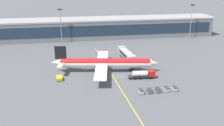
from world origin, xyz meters
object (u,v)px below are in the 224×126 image
Objects in this scene: fuel_tanker at (143,74)px; baggage_cart_4 at (175,89)px; baggage_cart_1 at (150,91)px; baggage_cart_2 at (158,90)px; baggage_cart_3 at (166,89)px; pushback_tug at (59,78)px; main_airliner at (105,63)px; baggage_cart_0 at (141,91)px.

fuel_tanker reaches higher than baggage_cart_4.
baggage_cart_1 is 1.00× the size of baggage_cart_2.
pushback_tug is at bearing 156.53° from baggage_cart_3.
baggage_cart_2 is (16.24, -23.13, -3.21)m from main_airliner.
baggage_cart_1 and baggage_cart_2 have the same top height.
fuel_tanker reaches higher than baggage_cart_3.
baggage_cart_3 is at bearing -178.30° from baggage_cart_4.
fuel_tanker is 13.36m from baggage_cart_2.
main_airliner is 11.59× the size of pushback_tug.
baggage_cart_4 is (8.11, -13.03, -0.96)m from fuel_tanker.
main_airliner is at bearing 112.89° from baggage_cart_0.
fuel_tanker is at bearing -34.30° from main_airliner.
main_airliner is at bearing 18.03° from pushback_tug.
pushback_tug is 1.47× the size of baggage_cart_1.
main_airliner is 4.20× the size of fuel_tanker.
baggage_cart_1 is (-1.49, -13.31, -0.96)m from fuel_tanker.
fuel_tanker is at bearing 110.52° from baggage_cart_3.
main_airliner is 17.09× the size of baggage_cart_2.
main_airliner is 32.39m from baggage_cart_4.
baggage_cart_0 is (29.05, -17.06, -0.07)m from pushback_tug.
baggage_cart_0 and baggage_cart_3 have the same top height.
baggage_cart_0 is at bearing -178.30° from baggage_cart_2.
main_airliner reaches higher than baggage_cart_4.
fuel_tanker is at bearing 121.90° from baggage_cart_4.
pushback_tug is 42.13m from baggage_cart_3.
pushback_tug is at bearing 173.81° from fuel_tanker.
pushback_tug is at bearing -161.97° from main_airliner.
baggage_cart_0 is (-4.69, -13.41, -0.96)m from fuel_tanker.
fuel_tanker reaches higher than baggage_cart_0.
pushback_tug is 36.44m from baggage_cart_1.
baggage_cart_2 is at bearing -82.62° from fuel_tanker.
fuel_tanker is at bearing 97.38° from baggage_cart_2.
baggage_cart_1 is (13.04, -23.22, -3.21)m from main_airliner.
baggage_cart_0 is 12.80m from baggage_cart_4.
baggage_cart_4 is (12.79, 0.38, 0.00)m from baggage_cart_0.
baggage_cart_3 is (6.40, 0.19, 0.00)m from baggage_cart_1.
main_airliner reaches higher than baggage_cart_3.
pushback_tug is (-19.21, -6.25, -3.14)m from main_airliner.
baggage_cart_3 is (3.20, 0.09, 0.00)m from baggage_cart_2.
fuel_tanker is 13.43m from baggage_cart_1.
baggage_cart_2 is (6.40, 0.19, 0.00)m from baggage_cart_0.
baggage_cart_4 is at bearing -21.74° from pushback_tug.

